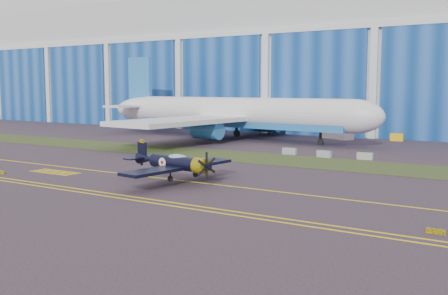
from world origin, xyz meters
The scene contains 16 objects.
ground centered at (0.00, 0.00, 0.00)m, with size 260.00×260.00×0.00m, color #3A2D37.
grass_median centered at (0.00, 14.00, 0.02)m, with size 260.00×10.00×0.02m, color #475128.
hangar centered at (0.00, 71.79, 14.96)m, with size 220.00×45.70×30.00m.
taxiway_centreline centered at (0.00, -5.00, 0.01)m, with size 200.00×0.20×0.02m, color yellow.
edge_line_near centered at (0.00, -14.50, 0.01)m, with size 80.00×0.20×0.02m, color yellow.
edge_line_far centered at (0.00, -13.50, 0.01)m, with size 80.00×0.20×0.02m, color yellow.
hold_short_ladder centered at (-18.00, -8.10, 0.01)m, with size 6.00×2.40×0.02m, color yellow, non-canonical shape.
guard_board_left centered at (-22.00, -12.00, 0.17)m, with size 1.20×0.15×0.35m, color yellow.
guard_board_right centered at (22.00, -12.00, 0.17)m, with size 1.20×0.15×0.35m, color yellow.
warbird centered at (-2.85, -6.41, 2.00)m, with size 12.34×14.29×3.88m.
jetliner centered at (-20.49, 34.75, 10.65)m, with size 65.49×57.08×21.31m.
shipping_container centered at (-5.23, 45.08, 1.36)m, with size 6.26×2.50×2.71m, color #F4CACF.
tug centered at (5.07, 46.91, 0.63)m, with size 2.17×1.36×1.27m, color yellow.
barrier_a centered at (-2.74, 19.55, 0.45)m, with size 2.00×0.60×0.90m, color #929099.
barrier_b centered at (2.49, 19.11, 0.45)m, with size 2.00×0.60×0.90m, color #88989B.
barrier_c centered at (7.72, 19.90, 0.45)m, with size 2.00×0.60×0.90m, color #9CA08D.
Camera 1 is at (27.72, -46.29, 9.14)m, focal length 42.00 mm.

